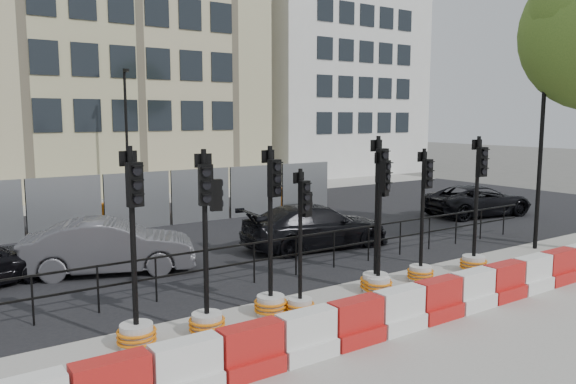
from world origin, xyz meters
TOP-DOWN VIEW (x-y plane):
  - ground at (0.00, 0.00)m, footprint 120.00×120.00m
  - sidewalk_near at (0.00, -3.00)m, footprint 40.00×6.00m
  - road at (0.00, 7.00)m, footprint 40.00×14.00m
  - sidewalk_far at (0.00, 16.00)m, footprint 40.00×4.00m
  - building_cream at (2.00, 21.99)m, footprint 15.00×10.06m
  - building_white at (17.00, 21.99)m, footprint 12.00×9.06m
  - kerb_railing at (0.00, 1.20)m, footprint 18.00×0.04m
  - heras_fencing at (0.57, 9.86)m, footprint 14.33×1.72m
  - lamp_post_far at (0.50, 14.98)m, footprint 0.12×0.56m
  - lamp_post_near at (7.50, -0.52)m, footprint 0.12×0.56m
  - barrier_row at (0.00, -2.80)m, footprint 16.75×0.50m
  - traffic_signal_a at (-4.74, -0.82)m, footprint 0.68×0.68m
  - traffic_signal_b at (-3.49, -1.00)m, footprint 0.66×0.66m
  - traffic_signal_c at (-2.02, -0.80)m, footprint 0.66×0.66m
  - traffic_signal_d at (-1.54, -1.14)m, footprint 0.57×0.57m
  - traffic_signal_e at (0.72, -0.87)m, footprint 0.69×0.69m
  - traffic_signal_f at (0.68, -1.01)m, footprint 0.63×0.63m
  - traffic_signal_g at (2.16, -0.89)m, footprint 0.62×0.62m
  - traffic_signal_h at (3.91, -1.06)m, footprint 0.67×0.67m
  - car_b at (-3.69, 4.03)m, footprint 4.21×5.11m
  - car_c at (2.19, 3.27)m, footprint 2.95×5.01m
  - car_d at (10.86, 4.06)m, footprint 3.58×5.13m

SIDE VIEW (x-z plane):
  - ground at x=0.00m, z-range 0.00..0.00m
  - sidewalk_near at x=0.00m, z-range 0.00..0.02m
  - sidewalk_far at x=0.00m, z-range 0.00..0.02m
  - road at x=0.00m, z-range 0.00..0.03m
  - barrier_row at x=0.00m, z-range -0.03..0.77m
  - car_d at x=10.86m, z-range 0.00..1.23m
  - heras_fencing at x=0.57m, z-range -0.35..1.65m
  - traffic_signal_g at x=2.16m, z-range -0.93..2.24m
  - car_c at x=2.19m, z-range 0.00..1.32m
  - car_b at x=-3.69m, z-range 0.00..1.37m
  - kerb_railing at x=0.00m, z-range 0.19..1.19m
  - traffic_signal_c at x=-2.02m, z-range -0.98..2.37m
  - traffic_signal_d at x=-1.54m, z-range -0.76..2.15m
  - traffic_signal_h at x=3.91m, z-range -1.01..2.42m
  - traffic_signal_a at x=-4.74m, z-range -1.01..2.42m
  - traffic_signal_e at x=0.72m, z-range -1.02..2.47m
  - traffic_signal_f at x=0.68m, z-range -0.84..2.38m
  - traffic_signal_b at x=-3.49m, z-range -0.88..2.47m
  - lamp_post_far at x=0.50m, z-range 0.22..6.22m
  - lamp_post_near at x=7.50m, z-range 0.22..6.22m
  - building_white at x=17.00m, z-range 0.00..16.00m
  - building_cream at x=2.00m, z-range 0.00..18.00m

